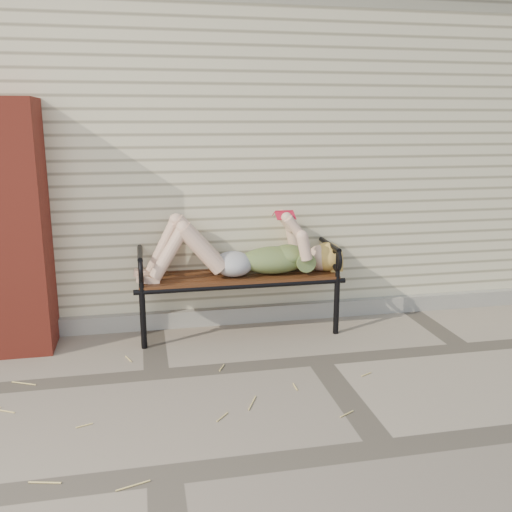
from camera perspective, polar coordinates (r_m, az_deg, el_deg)
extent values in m
plane|color=gray|center=(4.56, 6.27, -10.33)|extent=(80.00, 80.00, 0.00)
cube|color=beige|center=(7.09, -0.91, 10.81)|extent=(8.00, 4.00, 3.00)
cube|color=#443731|center=(7.20, -0.97, 24.04)|extent=(8.30, 4.30, 0.30)
cube|color=gray|center=(5.40, 3.15, -5.55)|extent=(8.00, 0.10, 0.15)
cube|color=maroon|center=(4.89, -23.09, 2.57)|extent=(0.50, 0.50, 2.00)
cylinder|color=black|center=(4.76, -11.23, -6.20)|extent=(0.05, 0.05, 0.50)
cylinder|color=black|center=(5.24, -11.29, -4.37)|extent=(0.05, 0.05, 0.50)
cylinder|color=black|center=(5.03, 8.05, -4.98)|extent=(0.05, 0.05, 0.50)
cylinder|color=black|center=(5.48, 6.30, -3.35)|extent=(0.05, 0.05, 0.50)
cube|color=#4F2A14|center=(4.99, -1.84, -1.99)|extent=(1.70, 0.55, 0.03)
cylinder|color=black|center=(4.76, -1.32, -3.04)|extent=(1.79, 0.04, 0.04)
cylinder|color=black|center=(5.23, -2.31, -1.50)|extent=(1.79, 0.04, 0.04)
torus|color=black|center=(5.23, -2.58, 5.01)|extent=(0.31, 0.04, 0.31)
ellipsoid|color=#092F43|center=(4.98, 1.77, -0.40)|extent=(0.60, 0.35, 0.24)
ellipsoid|color=#092F43|center=(5.00, 3.27, 0.11)|extent=(0.29, 0.34, 0.18)
ellipsoid|color=#A6A6AB|center=(4.92, -2.30, -0.80)|extent=(0.34, 0.38, 0.21)
sphere|color=beige|center=(5.10, 6.55, -0.17)|extent=(0.25, 0.25, 0.25)
ellipsoid|color=#D6BC50|center=(5.11, 7.15, -0.07)|extent=(0.28, 0.28, 0.26)
cube|color=#B4142D|center=(4.92, 2.82, 4.46)|extent=(0.16, 0.02, 0.02)
cube|color=beige|center=(4.88, 2.95, 4.02)|extent=(0.16, 0.10, 0.06)
cube|color=beige|center=(4.97, 2.68, 4.20)|extent=(0.16, 0.10, 0.06)
cube|color=#B4142D|center=(4.87, 2.97, 4.07)|extent=(0.17, 0.10, 0.06)
cube|color=#B4142D|center=(4.97, 2.68, 4.26)|extent=(0.17, 0.10, 0.06)
cylinder|color=#D8BC69|center=(3.78, 14.05, -15.94)|extent=(0.16, 0.03, 0.01)
cylinder|color=#D8BC69|center=(3.72, -22.44, -17.14)|extent=(0.10, 0.04, 0.01)
cylinder|color=#D8BC69|center=(3.97, -5.18, -14.01)|extent=(0.08, 0.10, 0.01)
cylinder|color=#D8BC69|center=(3.73, -12.66, -16.23)|extent=(0.17, 0.08, 0.01)
cylinder|color=#D8BC69|center=(4.15, -18.96, -13.44)|extent=(0.08, 0.14, 0.01)
cylinder|color=#D8BC69|center=(4.66, 6.76, -9.71)|extent=(0.20, 0.03, 0.01)
cylinder|color=#D8BC69|center=(4.26, -17.74, -12.62)|extent=(0.07, 0.07, 0.01)
cylinder|color=#D8BC69|center=(3.80, -2.51, -15.30)|extent=(0.10, 0.11, 0.01)
cylinder|color=#D8BC69|center=(4.34, 6.65, -11.51)|extent=(0.03, 0.20, 0.01)
cylinder|color=#D8BC69|center=(3.92, -5.09, -14.37)|extent=(0.08, 0.08, 0.01)
cylinder|color=#D8BC69|center=(4.43, -0.37, -10.87)|extent=(0.08, 0.07, 0.01)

